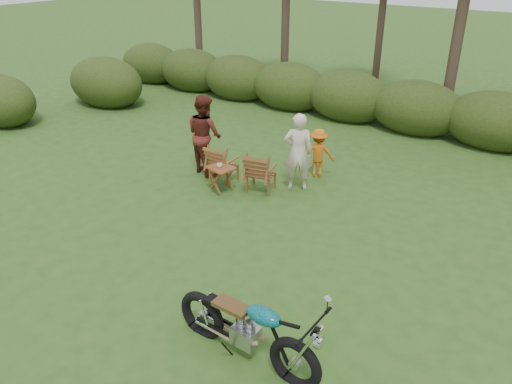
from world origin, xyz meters
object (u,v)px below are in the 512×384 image
Objects in this scene: lawn_chair_left at (224,180)px; cup at (220,165)px; lawn_chair_right at (261,190)px; adult_b at (206,171)px; adult_a at (297,189)px; motorcycle at (246,355)px; side_table at (221,180)px; child at (317,176)px.

lawn_chair_left is 7.45× the size of cup.
cup reaches higher than lawn_chair_left.
lawn_chair_right is 1.57m from adult_b.
cup is (-0.64, -0.54, 0.60)m from lawn_chair_right.
cup is at bearing 9.92° from adult_a.
cup reaches higher than motorcycle.
adult_b is (-0.92, 0.65, -0.60)m from cup.
motorcycle is at bearing 126.50° from lawn_chair_left.
lawn_chair_left is (-3.39, 3.93, 0.00)m from motorcycle.
side_table is 0.32× the size of adult_b.
adult_b reaches higher than side_table.
adult_a is (1.50, 0.54, 0.00)m from lawn_chair_left.
lawn_chair_left is 0.48× the size of adult_b.
lawn_chair_right is 0.86m from side_table.
adult_a is 0.93× the size of adult_b.
adult_a is 2.17m from adult_b.
motorcycle is 4.67m from cup.
adult_b reaches higher than child.
adult_a is at bearing 40.44° from cup.
side_table reaches higher than lawn_chair_left.
motorcycle reaches higher than lawn_chair_right.
lawn_chair_right is 1.03m from cup.
lawn_chair_right is 0.50× the size of adult_b.
side_table is (0.30, -0.47, 0.28)m from lawn_chair_left.
side_table is at bearing 162.78° from adult_b.
motorcycle is 1.83× the size of child.
cup is 0.06× the size of adult_b.
motorcycle is 4.68m from lawn_chair_right.
cup is 1.28m from adult_b.
cup reaches higher than child.
child is at bearing -129.27° from lawn_chair_right.
adult_a is 1.51× the size of child.
lawn_chair_right is 1.44m from child.
child reaches higher than lawn_chair_right.
side_table is at bearing 25.14° from child.
side_table is at bearing 9.64° from adult_a.
motorcycle is 5.19m from lawn_chair_left.
adult_b reaches higher than lawn_chair_left.
lawn_chair_left is at bearing 132.18° from motorcycle.
adult_b is at bearing 144.68° from cup.
side_table reaches higher than lawn_chair_right.
motorcycle is 5.74m from adult_b.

